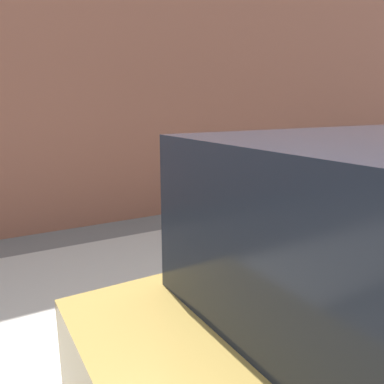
{
  "coord_description": "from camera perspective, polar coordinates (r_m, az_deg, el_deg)",
  "views": [
    {
      "loc": [
        -1.33,
        -1.25,
        1.93
      ],
      "look_at": [
        0.0,
        1.09,
        1.3
      ],
      "focal_mm": 35.0,
      "sensor_mm": 36.0,
      "label": 1
    }
  ],
  "objects": [
    {
      "name": "sidewalk",
      "position": [
        4.15,
        -7.91,
        -13.88
      ],
      "size": [
        24.0,
        2.8,
        0.1
      ],
      "color": "#BCB7AD",
      "rests_on": "ground_plane"
    },
    {
      "name": "building_facade",
      "position": [
        6.32,
        -18.62,
        24.33
      ],
      "size": [
        24.0,
        0.3,
        6.44
      ],
      "color": "#935642",
      "rests_on": "ground_plane"
    },
    {
      "name": "parking_meter",
      "position": [
        2.8,
        0.0,
        -2.46
      ],
      "size": [
        0.22,
        0.13,
        1.56
      ],
      "color": "#2D2D30",
      "rests_on": "sidewalk"
    }
  ]
}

